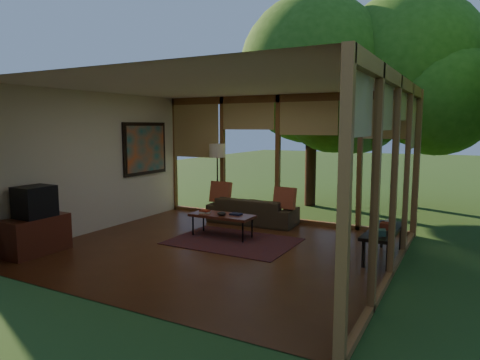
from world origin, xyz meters
The scene contains 25 objects.
floor centered at (0.00, 0.00, 0.00)m, with size 5.50×5.50×0.00m, color #592D17.
ceiling centered at (0.00, 0.00, 2.70)m, with size 5.50×5.50×0.00m, color white.
wall_left centered at (-2.75, 0.00, 1.35)m, with size 0.04×5.00×2.70m, color beige.
wall_front centered at (0.00, -2.50, 1.35)m, with size 5.50×0.04×2.70m, color beige.
window_wall_back centered at (0.00, 2.50, 1.35)m, with size 5.50×0.12×2.70m, color brown.
window_wall_right centered at (2.75, 0.00, 1.35)m, with size 0.12×5.00×2.70m, color brown.
tree_nw centered at (0.02, 4.64, 3.44)m, with size 3.70×3.70×5.30m.
tree_ne centered at (2.12, 5.68, 3.43)m, with size 3.84×3.84×5.35m.
rug centered at (-0.01, 0.55, 0.01)m, with size 2.17×1.54×0.01m, color maroon.
sofa centered at (-0.35, 2.00, 0.27)m, with size 1.87×0.73×0.55m, color #3D301E.
pillow_left centered at (-1.10, 1.95, 0.61)m, with size 0.46×0.15×0.46m, color maroon.
pillow_right centered at (0.40, 1.95, 0.60)m, with size 0.44×0.15×0.44m, color maroon.
ct_book_lower centered at (-0.70, 0.69, 0.44)m, with size 0.20×0.15×0.03m, color beige.
ct_book_upper centered at (-0.70, 0.69, 0.47)m, with size 0.17×0.13×0.03m, color maroon.
ct_book_side centered at (-0.10, 0.82, 0.44)m, with size 0.20×0.15×0.03m, color black.
ct_bowl centered at (-0.30, 0.64, 0.46)m, with size 0.16×0.16×0.07m, color black.
media_cabinet centered at (-2.47, -1.57, 0.30)m, with size 0.50×1.00×0.60m, color #5D2719.
television centered at (-2.45, -1.57, 0.85)m, with size 0.45×0.55×0.50m, color black.
console_book_a centered at (2.40, 0.44, 0.50)m, with size 0.23×0.17×0.08m, color #2D4F41.
console_book_b centered at (2.40, 0.89, 0.50)m, with size 0.22×0.16×0.10m, color maroon.
console_book_c centered at (2.40, 1.29, 0.48)m, with size 0.22×0.16×0.06m, color beige.
floor_lamp centered at (-1.37, 2.25, 1.41)m, with size 0.36×0.36×1.65m.
coffee_table centered at (-0.35, 0.74, 0.39)m, with size 1.20×0.50×0.43m.
side_console centered at (2.40, 0.84, 0.41)m, with size 0.60×1.40×0.46m.
wall_painting centered at (-2.71, 1.40, 1.55)m, with size 0.06×1.35×1.15m.
Camera 1 is at (3.63, -5.92, 2.06)m, focal length 32.00 mm.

